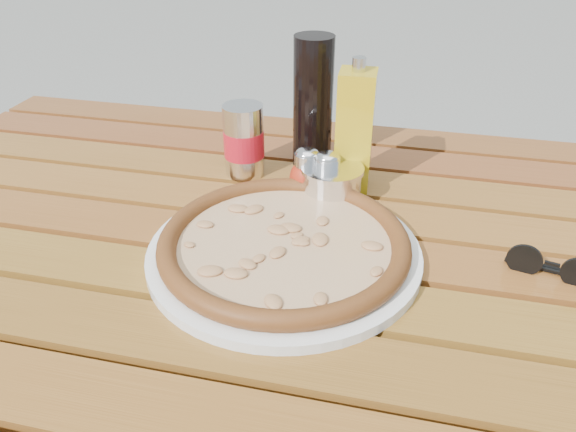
% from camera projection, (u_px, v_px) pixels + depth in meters
% --- Properties ---
extents(table, '(1.40, 0.90, 0.75)m').
position_uv_depth(table, '(285.00, 285.00, 0.81)').
color(table, '#34190B').
rests_on(table, ground).
extents(plate, '(0.46, 0.46, 0.01)m').
position_uv_depth(plate, '(284.00, 253.00, 0.74)').
color(plate, white).
rests_on(plate, table).
extents(pizza, '(0.36, 0.36, 0.03)m').
position_uv_depth(pizza, '(284.00, 243.00, 0.73)').
color(pizza, beige).
rests_on(pizza, plate).
extents(pepper_shaker, '(0.07, 0.07, 0.08)m').
position_uv_depth(pepper_shaker, '(307.00, 173.00, 0.87)').
color(pepper_shaker, '#B62C14').
rests_on(pepper_shaker, table).
extents(oregano_shaker, '(0.07, 0.07, 0.08)m').
position_uv_depth(oregano_shaker, '(326.00, 177.00, 0.86)').
color(oregano_shaker, '#323A17').
rests_on(oregano_shaker, table).
extents(dark_bottle, '(0.08, 0.08, 0.22)m').
position_uv_depth(dark_bottle, '(313.00, 103.00, 0.93)').
color(dark_bottle, black).
rests_on(dark_bottle, table).
extents(soda_can, '(0.09, 0.09, 0.12)m').
position_uv_depth(soda_can, '(244.00, 141.00, 0.92)').
color(soda_can, silver).
rests_on(soda_can, table).
extents(olive_oil_cruet, '(0.06, 0.06, 0.21)m').
position_uv_depth(olive_oil_cruet, '(355.00, 131.00, 0.86)').
color(olive_oil_cruet, '#B69513').
rests_on(olive_oil_cruet, table).
extents(parmesan_tin, '(0.11, 0.11, 0.07)m').
position_uv_depth(parmesan_tin, '(332.00, 184.00, 0.86)').
color(parmesan_tin, silver).
rests_on(parmesan_tin, table).
extents(sunglasses, '(0.11, 0.04, 0.04)m').
position_uv_depth(sunglasses, '(551.00, 267.00, 0.70)').
color(sunglasses, black).
rests_on(sunglasses, table).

